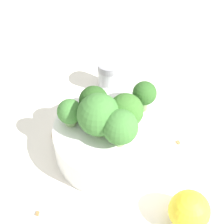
% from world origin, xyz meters
% --- Properties ---
extents(ground_plane, '(3.00, 3.00, 0.00)m').
position_xyz_m(ground_plane, '(0.00, 0.00, 0.00)').
color(ground_plane, silver).
extents(bowl, '(0.17, 0.17, 0.05)m').
position_xyz_m(bowl, '(0.00, 0.00, 0.03)').
color(bowl, white).
rests_on(bowl, ground_plane).
extents(broccoli_floret_0, '(0.06, 0.06, 0.07)m').
position_xyz_m(broccoli_floret_0, '(-0.01, 0.02, 0.09)').
color(broccoli_floret_0, '#84AD66').
rests_on(broccoli_floret_0, bowl).
extents(broccoli_floret_1, '(0.05, 0.05, 0.06)m').
position_xyz_m(broccoli_floret_1, '(0.01, -0.02, 0.08)').
color(broccoli_floret_1, '#84AD66').
rests_on(broccoli_floret_1, bowl).
extents(broccoli_floret_2, '(0.04, 0.04, 0.05)m').
position_xyz_m(broccoli_floret_2, '(0.02, 0.03, 0.08)').
color(broccoli_floret_2, '#8EB770').
rests_on(broccoli_floret_2, bowl).
extents(broccoli_floret_3, '(0.05, 0.05, 0.06)m').
position_xyz_m(broccoli_floret_3, '(-0.02, -0.02, 0.08)').
color(broccoli_floret_3, '#84AD66').
rests_on(broccoli_floret_3, bowl).
extents(broccoli_floret_4, '(0.04, 0.04, 0.04)m').
position_xyz_m(broccoli_floret_4, '(-0.01, 0.06, 0.07)').
color(broccoli_floret_4, '#8EB770').
rests_on(broccoli_floret_4, bowl).
extents(broccoli_floret_5, '(0.04, 0.04, 0.05)m').
position_xyz_m(broccoli_floret_5, '(0.05, -0.03, 0.08)').
color(broccoli_floret_5, '#7A9E5B').
rests_on(broccoli_floret_5, bowl).
extents(pepper_shaker, '(0.04, 0.04, 0.06)m').
position_xyz_m(pepper_shaker, '(0.13, 0.05, 0.03)').
color(pepper_shaker, '#B2B7BC').
rests_on(pepper_shaker, ground_plane).
extents(lemon_wedge, '(0.05, 0.05, 0.05)m').
position_xyz_m(lemon_wedge, '(-0.08, -0.13, 0.03)').
color(lemon_wedge, yellow).
rests_on(lemon_wedge, ground_plane).
extents(almond_crumb_0, '(0.01, 0.01, 0.01)m').
position_xyz_m(almond_crumb_0, '(-0.13, 0.06, 0.00)').
color(almond_crumb_0, olive).
rests_on(almond_crumb_0, ground_plane).
extents(almond_crumb_1, '(0.01, 0.01, 0.01)m').
position_xyz_m(almond_crumb_1, '(0.00, 0.10, 0.00)').
color(almond_crumb_1, tan).
rests_on(almond_crumb_1, ground_plane).
extents(almond_crumb_2, '(0.01, 0.01, 0.01)m').
position_xyz_m(almond_crumb_2, '(0.04, -0.09, 0.00)').
color(almond_crumb_2, olive).
rests_on(almond_crumb_2, ground_plane).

